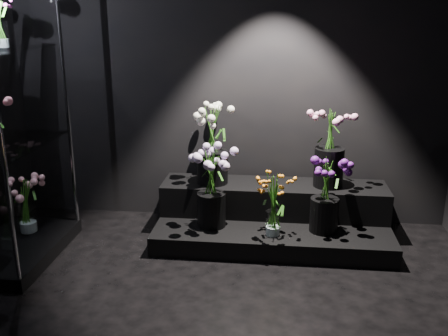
# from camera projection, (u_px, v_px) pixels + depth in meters

# --- Properties ---
(wall_back) EXTENTS (4.00, 0.00, 4.00)m
(wall_back) POSITION_uv_depth(u_px,v_px,m) (231.00, 71.00, 4.47)
(wall_back) COLOR black
(wall_back) RESTS_ON floor
(display_riser) EXTENTS (2.00, 0.89, 0.44)m
(display_riser) POSITION_uv_depth(u_px,v_px,m) (273.00, 216.00, 4.41)
(display_riser) COLOR black
(display_riser) RESTS_ON floor
(bouquet_orange_bells) EXTENTS (0.25, 0.25, 0.54)m
(bouquet_orange_bells) POSITION_uv_depth(u_px,v_px,m) (274.00, 203.00, 3.99)
(bouquet_orange_bells) COLOR white
(bouquet_orange_bells) RESTS_ON display_riser
(bouquet_lilac) EXTENTS (0.44, 0.44, 0.67)m
(bouquet_lilac) POSITION_uv_depth(u_px,v_px,m) (211.00, 183.00, 4.14)
(bouquet_lilac) COLOR black
(bouquet_lilac) RESTS_ON display_riser
(bouquet_purple) EXTENTS (0.43, 0.43, 0.65)m
(bouquet_purple) POSITION_uv_depth(u_px,v_px,m) (326.00, 189.00, 4.04)
(bouquet_purple) COLOR black
(bouquet_purple) RESTS_ON display_riser
(bouquet_cream_roses) EXTENTS (0.40, 0.40, 0.71)m
(bouquet_cream_roses) POSITION_uv_depth(u_px,v_px,m) (212.00, 140.00, 4.36)
(bouquet_cream_roses) COLOR black
(bouquet_cream_roses) RESTS_ON display_riser
(bouquet_pink_roses) EXTENTS (0.46, 0.46, 0.69)m
(bouquet_pink_roses) POSITION_uv_depth(u_px,v_px,m) (330.00, 142.00, 4.27)
(bouquet_pink_roses) COLOR black
(bouquet_pink_roses) RESTS_ON display_riser
(bouquet_case_base_pink) EXTENTS (0.37, 0.37, 0.47)m
(bouquet_case_base_pink) POSITION_uv_depth(u_px,v_px,m) (26.00, 205.00, 4.20)
(bouquet_case_base_pink) COLOR white
(bouquet_case_base_pink) RESTS_ON display_case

